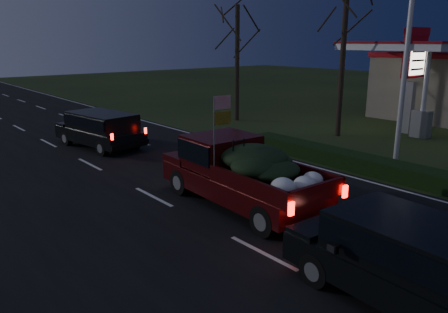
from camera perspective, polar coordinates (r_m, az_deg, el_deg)
ground at (r=10.64m, az=5.08°, el=-12.51°), size 120.00×120.00×0.00m
road_asphalt at (r=10.64m, az=5.08°, el=-12.46°), size 14.00×120.00×0.02m
hedge_row at (r=18.03m, az=16.10°, el=-0.47°), size 1.00×10.00×0.60m
light_pole at (r=18.40m, az=23.08°, el=15.58°), size 0.50×0.90×9.16m
gas_price_pylon at (r=25.56m, az=23.58°, el=11.14°), size 2.00×0.41×5.57m
gas_canopy at (r=27.78m, az=23.76°, el=12.53°), size 7.10×6.10×4.88m
bare_tree_mid at (r=23.62m, az=15.63°, el=17.89°), size 3.60×3.60×8.50m
bare_tree_far at (r=27.54m, az=1.75°, el=15.56°), size 3.60×3.60×7.00m
pickup_truck at (r=13.18m, az=2.32°, el=-1.66°), size 2.45×5.88×3.04m
lead_suv at (r=21.23m, az=-15.81°, el=3.81°), size 2.63×4.95×1.35m
rear_suv at (r=8.88m, az=24.51°, el=-12.15°), size 2.30×4.91×1.38m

